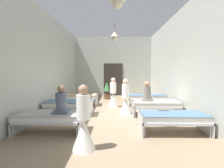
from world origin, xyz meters
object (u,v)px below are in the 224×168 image
object	(u,v)px
bed_left_row_2	(79,97)
nurse_far_aisle	(113,97)
bed_right_row_2	(146,97)
potted_plant	(107,90)
bed_right_row_1	(156,104)
nurse_near_aisle	(125,102)
bed_left_row_0	(50,117)
bed_left_row_1	(69,104)
nurse_mid_aisle	(84,127)
bed_right_row_0	(173,118)
patient_seated_secondary	(147,94)
patient_seated_primary	(62,103)

from	to	relation	value
bed_left_row_2	nurse_far_aisle	distance (m)	1.87
bed_right_row_2	potted_plant	bearing A→B (deg)	137.86
bed_left_row_2	nurse_far_aisle	size ratio (longest dim) A/B	1.28
bed_right_row_1	nurse_near_aisle	bearing A→B (deg)	177.88
bed_left_row_0	bed_left_row_1	size ratio (longest dim) A/B	1.00
bed_right_row_2	nurse_mid_aisle	size ratio (longest dim) A/B	1.28
bed_right_row_0	nurse_mid_aisle	size ratio (longest dim) A/B	1.28
bed_right_row_1	bed_left_row_2	xyz separation A→B (m)	(-3.56, 1.90, 0.00)
patient_seated_secondary	patient_seated_primary	bearing A→B (deg)	-145.21
bed_right_row_2	nurse_mid_aisle	xyz separation A→B (m)	(-2.37, -4.83, 0.09)
bed_right_row_0	bed_right_row_1	bearing A→B (deg)	90.00
bed_right_row_2	nurse_near_aisle	size ratio (longest dim) A/B	1.28
bed_right_row_2	potted_plant	world-z (taller)	potted_plant
bed_left_row_0	patient_seated_secondary	bearing A→B (deg)	31.78
bed_left_row_2	nurse_mid_aisle	bearing A→B (deg)	-76.20
bed_right_row_2	patient_seated_secondary	distance (m)	1.90
nurse_far_aisle	patient_seated_primary	distance (m)	3.68
patient_seated_primary	bed_left_row_1	bearing A→B (deg)	100.45
bed_left_row_1	patient_seated_secondary	bearing A→B (deg)	1.56
nurse_near_aisle	patient_seated_primary	size ratio (longest dim) A/B	1.86
potted_plant	nurse_near_aisle	bearing A→B (deg)	-76.09
potted_plant	nurse_far_aisle	bearing A→B (deg)	-79.92
bed_left_row_2	bed_right_row_2	xyz separation A→B (m)	(3.56, 0.00, 0.00)
bed_left_row_1	bed_right_row_1	world-z (taller)	same
bed_left_row_1	nurse_mid_aisle	world-z (taller)	nurse_mid_aisle
nurse_near_aisle	patient_seated_primary	xyz separation A→B (m)	(-1.98, -1.94, 0.34)
bed_right_row_0	nurse_near_aisle	size ratio (longest dim) A/B	1.28
patient_seated_primary	nurse_mid_aisle	bearing A→B (deg)	-51.05
nurse_far_aisle	bed_right_row_0	bearing A→B (deg)	8.77
nurse_near_aisle	nurse_far_aisle	size ratio (longest dim) A/B	1.00
bed_right_row_1	nurse_far_aisle	bearing A→B (deg)	140.04
bed_left_row_0	bed_right_row_1	world-z (taller)	same
bed_left_row_0	patient_seated_secondary	world-z (taller)	patient_seated_secondary
bed_right_row_0	nurse_far_aisle	world-z (taller)	nurse_far_aisle
nurse_far_aisle	potted_plant	world-z (taller)	nurse_far_aisle
bed_left_row_1	nurse_mid_aisle	xyz separation A→B (m)	(1.19, -2.93, 0.09)
bed_right_row_1	nurse_far_aisle	xyz separation A→B (m)	(-1.75, 1.46, 0.09)
bed_left_row_2	patient_seated_primary	bearing A→B (deg)	-84.74
bed_right_row_2	nurse_near_aisle	bearing A→B (deg)	-123.49
nurse_mid_aisle	bed_left_row_1	bearing A→B (deg)	-108.20
bed_right_row_1	patient_seated_secondary	distance (m)	0.56
nurse_near_aisle	nurse_far_aisle	bearing A→B (deg)	-131.66
nurse_mid_aisle	potted_plant	distance (m)	6.80
bed_left_row_1	bed_right_row_1	size ratio (longest dim) A/B	1.00
bed_right_row_0	nurse_far_aisle	xyz separation A→B (m)	(-1.75, 3.36, 0.09)
bed_left_row_0	bed_right_row_0	bearing A→B (deg)	0.00
bed_left_row_2	nurse_near_aisle	size ratio (longest dim) A/B	1.28
bed_left_row_2	patient_seated_primary	size ratio (longest dim) A/B	2.37
bed_left_row_0	bed_right_row_0	distance (m)	3.56
patient_seated_primary	nurse_far_aisle	bearing A→B (deg)	66.51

